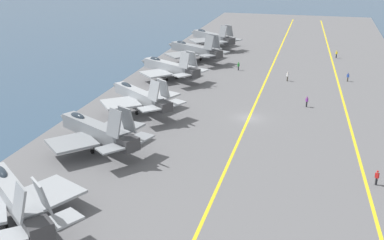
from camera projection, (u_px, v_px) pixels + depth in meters
ground_plane at (249, 120)px, 72.00m from camera, size 2000.00×2000.00×0.00m
carrier_deck at (249, 119)px, 71.93m from camera, size 229.61×52.75×0.40m
deck_stripe_foul_line at (350, 127)px, 68.38m from camera, size 206.40×10.76×0.01m
deck_stripe_centerline at (249, 118)px, 71.86m from camera, size 206.65×0.36×0.01m
parked_jet_second at (14, 197)px, 44.47m from camera, size 13.65×15.08×6.16m
parked_jet_third at (96, 130)px, 60.08m from camera, size 12.99×15.29×6.66m
parked_jet_fourth at (140, 96)px, 73.44m from camera, size 13.24×14.87×6.25m
parked_jet_fifth at (168, 67)px, 91.68m from camera, size 12.53×15.37×6.10m
parked_jet_sixth at (194, 50)px, 105.98m from camera, size 13.92×15.90×6.55m
parked_jet_seventh at (211, 37)px, 120.21m from camera, size 13.94×15.46×6.28m
crew_green_vest at (238, 66)px, 98.62m from camera, size 0.44×0.46×1.74m
crew_white_vest at (288, 76)px, 90.81m from camera, size 0.46×0.44×1.80m
crew_yellow_vest at (336, 54)px, 109.25m from camera, size 0.46×0.45×1.76m
crew_blue_vest at (348, 77)px, 90.64m from camera, size 0.44×0.46×1.67m
crew_purple_vest at (307, 101)px, 76.33m from camera, size 0.46×0.43×1.75m
crew_red_vest at (377, 177)px, 51.53m from camera, size 0.43×0.46×1.71m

